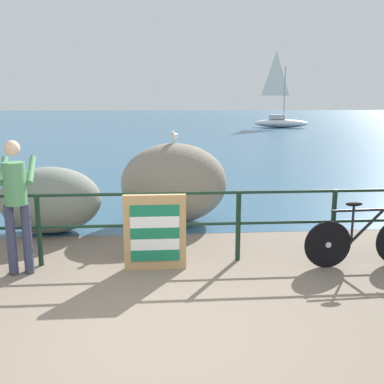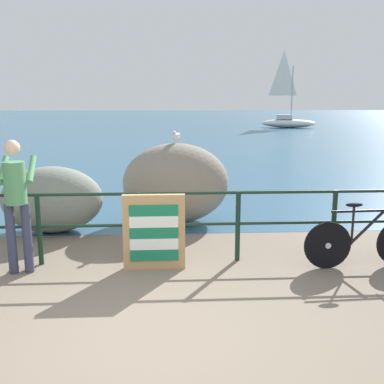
{
  "view_description": "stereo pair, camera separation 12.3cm",
  "coord_description": "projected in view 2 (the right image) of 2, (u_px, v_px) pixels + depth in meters",
  "views": [
    {
      "loc": [
        0.27,
        -3.98,
        2.28
      ],
      "look_at": [
        0.76,
        2.45,
        0.93
      ],
      "focal_mm": 41.54,
      "sensor_mm": 36.0,
      "label": 1
    },
    {
      "loc": [
        0.4,
        -3.99,
        2.28
      ],
      "look_at": [
        0.76,
        2.45,
        0.93
      ],
      "focal_mm": 41.54,
      "sensor_mm": 36.0,
      "label": 2
    }
  ],
  "objects": [
    {
      "name": "breakwater_boulder_main",
      "position": [
        176.0,
        183.0,
        8.29
      ],
      "size": [
        1.97,
        1.45,
        1.49
      ],
      "color": "gray",
      "rests_on": "ground"
    },
    {
      "name": "sailboat",
      "position": [
        288.0,
        119.0,
        36.4
      ],
      "size": [
        4.59,
        2.59,
        6.16
      ],
      "rotation": [
        0.0,
        0.0,
        5.97
      ],
      "color": "white",
      "rests_on": "sea_surface"
    },
    {
      "name": "person_at_railing",
      "position": [
        17.0,
        200.0,
        5.78
      ],
      "size": [
        0.5,
        0.66,
        1.78
      ],
      "rotation": [
        0.0,
        0.0,
        1.7
      ],
      "color": "#333851",
      "rests_on": "ground_plane"
    },
    {
      "name": "promenade_railing",
      "position": [
        140.0,
        219.0,
        6.22
      ],
      "size": [
        8.42,
        0.07,
        1.02
      ],
      "color": "black",
      "rests_on": "ground_plane"
    },
    {
      "name": "folded_deckchair_stack",
      "position": [
        154.0,
        232.0,
        6.0
      ],
      "size": [
        0.84,
        0.1,
        1.04
      ],
      "color": "tan",
      "rests_on": "ground_plane"
    },
    {
      "name": "seagull",
      "position": [
        176.0,
        136.0,
        8.13
      ],
      "size": [
        0.2,
        0.34,
        0.23
      ],
      "rotation": [
        0.0,
        0.0,
        4.38
      ],
      "color": "gold",
      "rests_on": "breakwater_boulder_main"
    },
    {
      "name": "bicycle",
      "position": [
        365.0,
        240.0,
        6.1
      ],
      "size": [
        1.7,
        0.48,
        0.92
      ],
      "rotation": [
        0.0,
        0.0,
        0.05
      ],
      "color": "black",
      "rests_on": "ground_plane"
    },
    {
      "name": "ground_plane",
      "position": [
        160.0,
        144.0,
        23.9
      ],
      "size": [
        120.0,
        120.0,
        0.1
      ],
      "primitive_type": "cube",
      "color": "#756656"
    },
    {
      "name": "sea_surface",
      "position": [
        163.0,
        119.0,
        51.62
      ],
      "size": [
        120.0,
        90.0,
        0.01
      ],
      "primitive_type": "cube",
      "color": "#2D5675",
      "rests_on": "ground_plane"
    },
    {
      "name": "breakwater_boulder_left",
      "position": [
        52.0,
        199.0,
        7.71
      ],
      "size": [
        1.75,
        1.14,
        1.15
      ],
      "color": "gray",
      "rests_on": "ground"
    }
  ]
}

